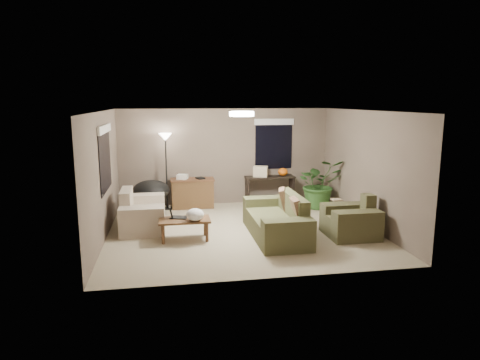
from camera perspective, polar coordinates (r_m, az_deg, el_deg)
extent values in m
plane|color=tan|center=(9.09, 0.21, -6.75)|extent=(5.50, 5.50, 0.00)
plane|color=white|center=(8.68, 0.23, 9.21)|extent=(5.50, 5.50, 0.00)
plane|color=#6E5D51|center=(11.24, -1.98, 3.13)|extent=(5.50, 0.00, 5.50)
plane|color=#6E5D51|center=(6.40, 4.08, -2.62)|extent=(5.50, 0.00, 5.50)
plane|color=#6E5D51|center=(8.76, -17.79, 0.49)|extent=(0.00, 5.00, 5.00)
plane|color=#6E5D51|center=(9.66, 16.52, 1.46)|extent=(0.00, 5.00, 5.00)
cube|color=#484A2C|center=(8.71, 4.74, -6.12)|extent=(0.95, 1.48, 0.42)
cube|color=#48492C|center=(8.69, 7.12, -3.30)|extent=(0.22, 1.48, 0.43)
cube|color=#4C4D2E|center=(7.84, 6.43, -7.39)|extent=(0.95, 0.36, 0.60)
cube|color=#44462A|center=(9.55, 3.38, -4.05)|extent=(0.95, 0.36, 0.60)
cube|color=#8C7251|center=(8.25, 7.59, -3.95)|extent=(0.26, 0.47, 0.47)
cube|color=#8C7251|center=(9.09, 5.91, -2.56)|extent=(0.35, 0.50, 0.47)
cube|color=beige|center=(9.48, -12.73, -4.97)|extent=(0.90, 0.88, 0.42)
cube|color=beige|center=(9.40, -14.91, -2.53)|extent=(0.22, 0.88, 0.43)
cube|color=beige|center=(8.85, -12.96, -5.48)|extent=(0.90, 0.36, 0.60)
cube|color=beige|center=(10.05, -12.58, -3.54)|extent=(0.90, 0.36, 0.60)
cube|color=#454329|center=(8.96, 14.46, -5.95)|extent=(0.95, 0.28, 0.42)
cube|color=brown|center=(9.01, 16.71, -3.18)|extent=(0.22, 0.28, 0.43)
cube|color=#48462B|center=(8.66, 15.35, -5.96)|extent=(0.95, 0.36, 0.60)
cube|color=#454329|center=(9.22, 13.68, -4.87)|extent=(0.95, 0.36, 0.60)
cube|color=brown|center=(8.48, -7.41, -5.31)|extent=(1.00, 0.55, 0.04)
cylinder|color=brown|center=(8.34, -10.23, -7.16)|extent=(0.06, 0.06, 0.38)
cylinder|color=brown|center=(8.37, -4.43, -6.96)|extent=(0.06, 0.06, 0.38)
cylinder|color=brown|center=(8.72, -10.21, -6.37)|extent=(0.06, 0.06, 0.38)
cylinder|color=brown|center=(8.75, -4.67, -6.18)|extent=(0.06, 0.06, 0.38)
cube|color=black|center=(8.56, -8.12, -4.96)|extent=(0.39, 0.32, 0.02)
cube|color=black|center=(8.53, -9.22, -4.23)|extent=(0.09, 0.24, 0.22)
ellipsoid|color=white|center=(8.30, -6.01, -4.61)|extent=(0.42, 0.39, 0.24)
cube|color=brown|center=(10.98, -6.34, -1.86)|extent=(1.05, 0.45, 0.71)
cube|color=brown|center=(10.90, -6.38, 0.06)|extent=(1.10, 0.50, 0.04)
cube|color=silver|center=(10.88, -7.71, 0.44)|extent=(0.31, 0.28, 0.12)
cube|color=black|center=(10.86, -5.32, 0.26)|extent=(0.25, 0.27, 0.04)
cube|color=black|center=(11.22, 4.00, 0.40)|extent=(1.30, 0.40, 0.04)
cube|color=black|center=(11.17, 0.98, -1.58)|extent=(0.05, 0.38, 0.71)
cube|color=black|center=(11.44, 6.90, -1.36)|extent=(0.05, 0.38, 0.71)
cube|color=black|center=(11.33, 3.96, -2.49)|extent=(1.25, 0.36, 0.03)
ellipsoid|color=orange|center=(11.28, 5.74, 1.08)|extent=(0.31, 0.31, 0.21)
cube|color=beige|center=(11.14, 2.76, 1.15)|extent=(0.43, 0.37, 0.27)
cylinder|color=black|center=(10.72, -11.69, -3.45)|extent=(0.60, 0.60, 0.30)
ellipsoid|color=black|center=(10.63, -11.77, -1.36)|extent=(0.94, 0.94, 0.50)
cylinder|color=black|center=(11.02, -9.63, -3.74)|extent=(0.28, 0.28, 0.02)
cylinder|color=black|center=(10.84, -9.78, 0.82)|extent=(0.04, 0.04, 1.78)
cone|color=white|center=(10.72, -9.93, 5.67)|extent=(0.32, 0.32, 0.18)
cylinder|color=white|center=(8.68, 0.22, 8.81)|extent=(0.50, 0.50, 0.10)
imported|color=#2D5923|center=(11.05, 10.53, -1.17)|extent=(1.14, 1.26, 0.99)
cube|color=tan|center=(10.08, 12.65, -5.17)|extent=(0.32, 0.32, 0.03)
cylinder|color=tan|center=(10.02, 12.70, -3.88)|extent=(0.12, 0.12, 0.44)
cube|color=tan|center=(9.97, 12.76, -2.57)|extent=(0.22, 0.22, 0.03)
cube|color=black|center=(9.01, -17.54, 2.70)|extent=(0.01, 1.50, 1.30)
cube|color=white|center=(8.95, -17.63, 6.51)|extent=(0.05, 1.56, 0.16)
cube|color=black|center=(11.44, 4.51, 4.74)|extent=(1.00, 0.01, 1.30)
cube|color=white|center=(11.38, 4.58, 7.74)|extent=(1.06, 0.05, 0.16)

